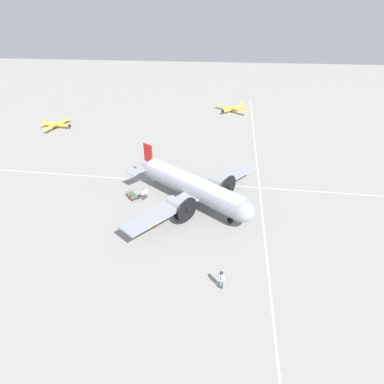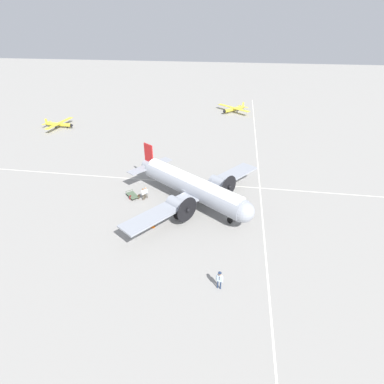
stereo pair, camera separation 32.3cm
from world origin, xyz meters
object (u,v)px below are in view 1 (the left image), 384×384
ramp_agent (143,193)px  suitcase_upright_spare (130,198)px  baggage_cart (132,196)px  traffic_cone (153,225)px  airliner_main (194,187)px  light_aircraft_distant (57,125)px  light_aircraft_taxiing (232,109)px  crew_foreground (221,278)px  suitcase_near_door (139,197)px  passenger_boarding (146,192)px

ramp_agent → suitcase_upright_spare: (0.08, -1.83, -0.82)m
baggage_cart → traffic_cone: bearing=-6.4°
airliner_main → suitcase_upright_spare: size_ratio=39.85×
baggage_cart → light_aircraft_distant: (-26.18, -25.42, 0.50)m
airliner_main → baggage_cart: size_ratio=8.80×
light_aircraft_distant → light_aircraft_taxiing: (-18.70, 37.30, 0.05)m
light_aircraft_distant → traffic_cone: 43.98m
light_aircraft_distant → light_aircraft_taxiing: size_ratio=1.08×
light_aircraft_taxiing → traffic_cone: size_ratio=13.81×
crew_foreground → suitcase_upright_spare: size_ratio=3.85×
suitcase_upright_spare → crew_foreground: bearing=43.5°
suitcase_upright_spare → traffic_cone: size_ratio=0.80×
baggage_cart → light_aircraft_distant: bearing=-178.7°
light_aircraft_taxiing → traffic_cone: bearing=33.0°
crew_foreground → suitcase_upright_spare: bearing=-32.9°
airliner_main → traffic_cone: airliner_main is taller
suitcase_upright_spare → light_aircraft_taxiing: (-45.38, 12.02, 0.60)m
crew_foreground → traffic_cone: (-7.85, -8.13, -0.89)m
airliner_main → suitcase_near_door: (-0.39, -7.52, -2.29)m
baggage_cart → ramp_agent: bearing=33.2°
light_aircraft_taxiing → suitcase_upright_spare: bearing=26.4°
suitcase_near_door → suitcase_upright_spare: bearing=-74.7°
suitcase_near_door → suitcase_upright_spare: size_ratio=1.12×
suitcase_near_door → light_aircraft_taxiing: bearing=166.3°
suitcase_near_door → baggage_cart: 0.96m
light_aircraft_taxiing → ramp_agent: bearing=28.6°
passenger_boarding → suitcase_upright_spare: bearing=177.4°
passenger_boarding → baggage_cart: 2.03m
suitcase_near_door → light_aircraft_distant: light_aircraft_distant is taller
airliner_main → baggage_cart: bearing=-148.5°
suitcase_near_door → light_aircraft_taxiing: (-45.08, 10.95, 0.57)m
airliner_main → light_aircraft_distant: bearing=177.3°
ramp_agent → baggage_cart: bearing=-73.5°
ramp_agent → crew_foreground: bearing=69.4°
passenger_boarding → traffic_cone: passenger_boarding is taller
crew_foreground → ramp_agent: (-13.51, -10.91, -0.13)m
ramp_agent → traffic_cone: size_ratio=2.81×
suitcase_near_door → light_aircraft_distant: 37.30m
light_aircraft_distant → light_aircraft_taxiing: bearing=31.3°
baggage_cart → light_aircraft_taxiing: bearing=122.3°
suitcase_near_door → traffic_cone: 6.86m
light_aircraft_taxiing → suitcase_near_door: bearing=27.6°
ramp_agent → baggage_cart: (-0.42, -1.70, -0.77)m
baggage_cart → light_aircraft_taxiing: (-44.88, 11.89, 0.55)m
suitcase_upright_spare → light_aircraft_distant: light_aircraft_distant is taller
suitcase_near_door → airliner_main: bearing=87.0°
crew_foreground → ramp_agent: bearing=-37.4°
passenger_boarding → ramp_agent: size_ratio=0.95×
airliner_main → crew_foreground: size_ratio=10.34×
traffic_cone → light_aircraft_distant: bearing=-137.2°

